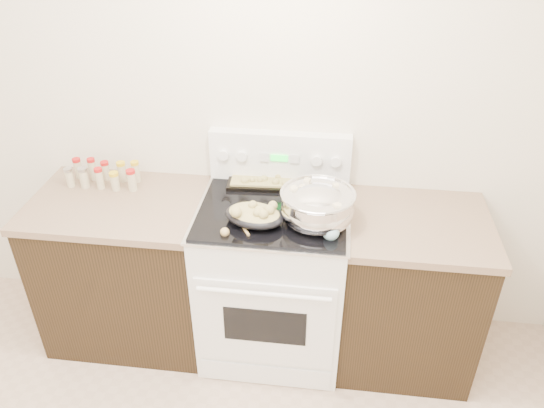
# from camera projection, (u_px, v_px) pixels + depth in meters

# --- Properties ---
(room_shell) EXTENTS (4.10, 3.60, 2.75)m
(room_shell) POSITION_uv_depth(u_px,v_px,m) (28.00, 258.00, 1.12)
(room_shell) COLOR silver
(room_shell) RESTS_ON ground
(counter_left) EXTENTS (0.93, 0.67, 0.92)m
(counter_left) POSITION_uv_depth(u_px,v_px,m) (130.00, 268.00, 3.04)
(counter_left) COLOR black
(counter_left) RESTS_ON ground
(counter_right) EXTENTS (0.73, 0.67, 0.92)m
(counter_right) POSITION_uv_depth(u_px,v_px,m) (407.00, 291.00, 2.87)
(counter_right) COLOR black
(counter_right) RESTS_ON ground
(kitchen_range) EXTENTS (0.78, 0.73, 1.22)m
(kitchen_range) POSITION_uv_depth(u_px,v_px,m) (273.00, 276.00, 2.93)
(kitchen_range) COLOR white
(kitchen_range) RESTS_ON ground
(mixing_bowl) EXTENTS (0.37, 0.37, 0.21)m
(mixing_bowl) POSITION_uv_depth(u_px,v_px,m) (317.00, 207.00, 2.54)
(mixing_bowl) COLOR silver
(mixing_bowl) RESTS_ON kitchen_range
(roasting_pan) EXTENTS (0.33, 0.27, 0.12)m
(roasting_pan) POSITION_uv_depth(u_px,v_px,m) (254.00, 214.00, 2.55)
(roasting_pan) COLOR black
(roasting_pan) RESTS_ON kitchen_range
(baking_sheet) EXTENTS (0.41, 0.30, 0.06)m
(baking_sheet) POSITION_uv_depth(u_px,v_px,m) (265.00, 177.00, 2.91)
(baking_sheet) COLOR black
(baking_sheet) RESTS_ON kitchen_range
(wooden_spoon) EXTENTS (0.14, 0.22, 0.04)m
(wooden_spoon) POSITION_uv_depth(u_px,v_px,m) (230.00, 229.00, 2.51)
(wooden_spoon) COLOR tan
(wooden_spoon) RESTS_ON kitchen_range
(blue_ladle) EXTENTS (0.13, 0.26, 0.10)m
(blue_ladle) POSITION_uv_depth(u_px,v_px,m) (332.00, 230.00, 2.46)
(blue_ladle) COLOR #92C7DA
(blue_ladle) RESTS_ON kitchen_range
(spice_jars) EXTENTS (0.40, 0.15, 0.13)m
(spice_jars) POSITION_uv_depth(u_px,v_px,m) (104.00, 175.00, 2.90)
(spice_jars) COLOR #BFB28C
(spice_jars) RESTS_ON counter_left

